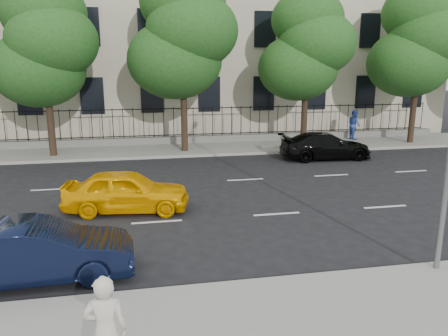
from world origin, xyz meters
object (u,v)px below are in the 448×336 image
(street_light, at_px, (446,55))
(navy_sedan, at_px, (38,252))
(black_sedan, at_px, (326,146))
(woman_near, at_px, (106,331))
(yellow_taxi, at_px, (127,191))

(street_light, bearing_deg, navy_sedan, 174.39)
(black_sedan, bearing_deg, navy_sedan, 135.16)
(navy_sedan, height_order, black_sedan, navy_sedan)
(street_light, xyz_separation_m, navy_sedan, (-9.33, 0.92, -4.43))
(street_light, xyz_separation_m, woman_near, (-7.52, -3.05, -4.10))
(street_light, relative_size, woman_near, 4.46)
(navy_sedan, bearing_deg, woman_near, -157.94)
(yellow_taxi, xyz_separation_m, navy_sedan, (-1.89, -4.62, -0.01))
(street_light, bearing_deg, black_sedan, 77.68)
(yellow_taxi, relative_size, black_sedan, 0.88)
(street_light, relative_size, yellow_taxi, 1.91)
(yellow_taxi, bearing_deg, navy_sedan, 165.04)
(black_sedan, bearing_deg, yellow_taxi, 125.19)
(navy_sedan, height_order, woman_near, woman_near)
(black_sedan, relative_size, woman_near, 2.66)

